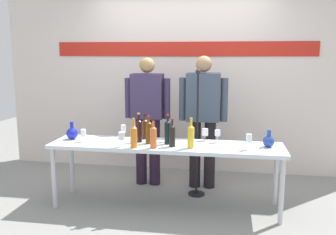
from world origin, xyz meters
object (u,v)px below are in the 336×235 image
object	(u,v)px
presenter_right	(203,114)
wine_bottle_2	(149,132)
presenter_left	(148,114)
wine_glass_left_0	(122,136)
decanter_blue_left	(72,133)
microphone_stand	(197,154)
wine_glass_right_2	(249,138)
wine_bottle_4	(168,131)
wine_glass_left_1	(123,129)
wine_bottle_6	(139,130)
wine_glass_left_2	(83,133)
wine_bottle_0	(172,135)
wine_bottle_1	(145,128)
display_table	(166,149)
wine_bottle_5	(153,136)
wine_bottle_7	(191,136)
decanter_blue_right	(269,141)
wine_glass_right_1	(205,132)
wine_glass_right_0	(218,133)

from	to	relation	value
presenter_right	wine_bottle_2	bearing A→B (deg)	-128.08
presenter_left	wine_glass_left_0	world-z (taller)	presenter_left
decanter_blue_left	microphone_stand	xyz separation A→B (m)	(1.41, 0.36, -0.28)
decanter_blue_left	wine_glass_right_2	size ratio (longest dim) A/B	1.24
wine_bottle_4	wine_glass_left_1	world-z (taller)	wine_bottle_4
wine_glass_left_1	presenter_left	bearing A→B (deg)	69.17
wine_bottle_6	microphone_stand	distance (m)	0.80
wine_glass_left_2	wine_glass_right_2	world-z (taller)	wine_glass_right_2
wine_bottle_0	wine_bottle_1	bearing A→B (deg)	140.20
presenter_left	wine_bottle_1	world-z (taller)	presenter_left
wine_bottle_4	presenter_right	bearing A→B (deg)	63.73
presenter_left	display_table	bearing A→B (deg)	-62.53
wine_bottle_5	wine_glass_right_2	world-z (taller)	wine_bottle_5
wine_bottle_7	wine_glass_left_2	size ratio (longest dim) A/B	2.24
wine_bottle_7	decanter_blue_right	bearing A→B (deg)	12.50
wine_bottle_5	decanter_blue_left	bearing A→B (deg)	166.59
wine_glass_left_0	wine_glass_right_1	world-z (taller)	wine_glass_left_0
wine_bottle_6	wine_glass_left_0	xyz separation A→B (m)	(-0.13, -0.25, -0.02)
display_table	wine_bottle_2	size ratio (longest dim) A/B	8.18
wine_bottle_1	wine_glass_right_2	size ratio (longest dim) A/B	1.75
wine_bottle_2	wine_glass_left_0	bearing A→B (deg)	-141.85
decanter_blue_right	presenter_right	distance (m)	0.99
wine_bottle_4	wine_glass_right_0	world-z (taller)	wine_bottle_4
wine_bottle_5	wine_glass_right_0	size ratio (longest dim) A/B	2.15
decanter_blue_left	wine_bottle_7	bearing A→B (deg)	-7.30
wine_bottle_4	wine_bottle_7	xyz separation A→B (m)	(0.27, -0.14, -0.01)
presenter_right	wine_bottle_7	distance (m)	0.82
presenter_right	wine_glass_left_0	xyz separation A→B (m)	(-0.79, -0.88, -0.11)
wine_glass_left_0	display_table	bearing A→B (deg)	25.15
presenter_left	wine_bottle_2	xyz separation A→B (m)	(0.17, -0.69, -0.08)
decanter_blue_left	presenter_right	xyz separation A→B (m)	(1.45, 0.63, 0.16)
wine_bottle_0	wine_bottle_2	world-z (taller)	wine_bottle_2
wine_bottle_2	wine_glass_left_0	xyz separation A→B (m)	(-0.25, -0.20, -0.02)
wine_bottle_5	wine_glass_left_2	xyz separation A→B (m)	(-0.82, 0.14, -0.03)
presenter_left	wine_glass_left_0	size ratio (longest dim) A/B	10.28
presenter_left	presenter_right	distance (m)	0.71
wine_bottle_0	wine_bottle_1	size ratio (longest dim) A/B	1.05
wine_bottle_7	microphone_stand	size ratio (longest dim) A/B	0.21
presenter_left	wine_glass_right_1	xyz separation A→B (m)	(0.76, -0.46, -0.12)
presenter_right	wine_bottle_6	xyz separation A→B (m)	(-0.66, -0.64, -0.09)
wine_glass_left_1	wine_glass_right_0	world-z (taller)	wine_glass_left_1
wine_glass_right_1	decanter_blue_left	bearing A→B (deg)	-173.35
display_table	presenter_left	xyz separation A→B (m)	(-0.35, 0.68, 0.27)
wine_glass_left_0	wine_glass_left_2	bearing A→B (deg)	162.84
wine_bottle_7	wine_glass_left_2	bearing A→B (deg)	176.27
display_table	presenter_left	distance (m)	0.81
presenter_left	microphone_stand	bearing A→B (deg)	-22.83
decanter_blue_right	wine_bottle_6	bearing A→B (deg)	-179.86
display_table	wine_glass_right_2	xyz separation A→B (m)	(0.88, -0.10, 0.18)
wine_bottle_6	decanter_blue_left	bearing A→B (deg)	179.76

